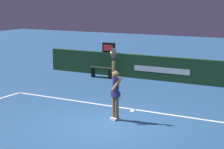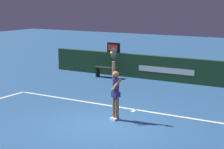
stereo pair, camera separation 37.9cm
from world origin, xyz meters
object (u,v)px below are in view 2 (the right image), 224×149
at_px(speed_display, 114,48).
at_px(tennis_player, 115,91).
at_px(courtside_bench_near, 106,70).
at_px(tennis_ball, 111,53).

xyz_separation_m(speed_display, tennis_player, (4.00, -6.55, -0.45)).
relative_size(tennis_player, courtside_bench_near, 1.85).
relative_size(speed_display, tennis_player, 0.30).
bearing_deg(speed_display, tennis_ball, -59.53).
bearing_deg(tennis_player, tennis_ball, -155.56).
distance_m(tennis_ball, courtside_bench_near, 7.24).
bearing_deg(speed_display, tennis_player, -58.55).
height_order(tennis_player, tennis_ball, tennis_player).
bearing_deg(tennis_player, speed_display, 121.45).
bearing_deg(speed_display, courtside_bench_near, -89.02).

